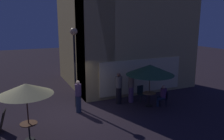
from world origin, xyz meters
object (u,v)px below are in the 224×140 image
(cafe_chair_0, at_px, (165,97))
(patron_standing_2, at_px, (119,89))
(cafe_table_1, at_px, (149,97))
(patron_seated_0, at_px, (163,94))
(patio_umbrella_0, at_px, (26,89))
(cafe_table_0, at_px, (29,128))
(patron_standing_3, at_px, (131,88))
(patio_umbrella_1, at_px, (150,70))
(street_lamp_near_corner, at_px, (74,49))
(cafe_chair_1, at_px, (141,92))
(patron_standing_1, at_px, (78,96))

(cafe_chair_0, xyz_separation_m, patron_standing_2, (-2.13, 1.42, 0.36))
(cafe_table_1, relative_size, cafe_chair_0, 0.90)
(patron_seated_0, height_order, patron_standing_2, patron_standing_2)
(patio_umbrella_0, xyz_separation_m, patron_standing_2, (5.00, 2.26, -1.21))
(cafe_table_0, relative_size, patron_standing_3, 0.43)
(cafe_table_0, xyz_separation_m, cafe_table_1, (6.34, 1.20, 0.06))
(cafe_chair_0, bearing_deg, patio_umbrella_0, 31.27)
(patron_standing_3, bearing_deg, cafe_table_1, 165.98)
(patio_umbrella_0, bearing_deg, patio_umbrella_1, 10.75)
(street_lamp_near_corner, bearing_deg, patron_standing_3, -9.19)
(patio_umbrella_0, distance_m, cafe_chair_1, 6.82)
(patio_umbrella_1, bearing_deg, street_lamp_near_corner, 157.92)
(patio_umbrella_0, bearing_deg, cafe_chair_1, 17.91)
(cafe_table_1, distance_m, cafe_chair_1, 0.84)
(patron_standing_3, bearing_deg, cafe_table_0, 66.69)
(patio_umbrella_1, relative_size, patron_standing_2, 1.45)
(patron_standing_2, bearing_deg, cafe_chair_0, -63.23)
(patron_standing_2, bearing_deg, cafe_table_0, 174.82)
(street_lamp_near_corner, bearing_deg, patio_umbrella_0, -134.16)
(patron_standing_1, bearing_deg, cafe_chair_0, 107.77)
(cafe_table_0, bearing_deg, patron_standing_3, 20.94)
(patron_standing_2, xyz_separation_m, patron_standing_3, (0.76, -0.06, -0.04))
(patron_standing_2, bearing_deg, patron_seated_0, -63.74)
(patio_umbrella_1, height_order, patron_standing_3, patio_umbrella_1)
(patio_umbrella_0, distance_m, cafe_chair_0, 7.35)
(patron_standing_3, bearing_deg, cafe_chair_0, -178.98)
(cafe_table_1, bearing_deg, patio_umbrella_1, 0.00)
(street_lamp_near_corner, relative_size, cafe_chair_1, 4.51)
(patio_umbrella_1, distance_m, patron_standing_2, 2.08)
(patron_seated_0, bearing_deg, patio_umbrella_0, 31.84)
(patio_umbrella_0, height_order, patio_umbrella_1, patio_umbrella_1)
(patron_standing_1, bearing_deg, cafe_table_0, -20.38)
(patio_umbrella_0, height_order, patron_standing_3, patio_umbrella_0)
(street_lamp_near_corner, distance_m, cafe_table_0, 4.66)
(patio_umbrella_0, bearing_deg, patron_standing_1, 37.79)
(patron_seated_0, bearing_deg, cafe_chair_0, -180.00)
(patio_umbrella_0, xyz_separation_m, patron_standing_1, (2.56, 1.99, -1.25))
(street_lamp_near_corner, xyz_separation_m, patron_standing_2, (2.37, -0.45, -2.34))
(cafe_table_0, bearing_deg, cafe_table_1, 10.75)
(patio_umbrella_1, height_order, cafe_chair_1, patio_umbrella_1)
(cafe_table_0, relative_size, cafe_chair_1, 0.77)
(patron_seated_0, relative_size, patron_standing_3, 0.72)
(patron_standing_1, xyz_separation_m, patron_standing_2, (2.44, 0.28, 0.04))
(street_lamp_near_corner, xyz_separation_m, patio_umbrella_1, (3.71, -1.51, -1.16))
(street_lamp_near_corner, height_order, patron_standing_2, street_lamp_near_corner)
(patio_umbrella_0, relative_size, patron_standing_3, 1.37)
(patron_seated_0, relative_size, patron_standing_2, 0.69)
(street_lamp_near_corner, height_order, cafe_table_1, street_lamp_near_corner)
(cafe_table_1, bearing_deg, patron_standing_2, 141.67)
(cafe_table_0, distance_m, patron_standing_3, 6.18)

